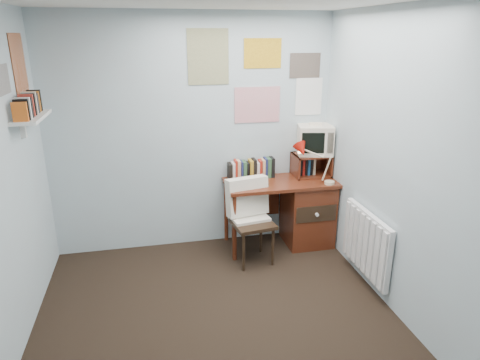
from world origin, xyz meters
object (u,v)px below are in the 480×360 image
(desk, at_px, (302,209))
(desk_lamp, at_px, (331,166))
(crt_tv, at_px, (315,138))
(tv_riser, at_px, (311,165))
(desk_chair, at_px, (253,224))
(radiator, at_px, (366,243))
(wall_shelf, at_px, (32,117))

(desk, xyz_separation_m, desk_lamp, (0.21, -0.20, 0.55))
(desk, xyz_separation_m, crt_tv, (0.15, 0.13, 0.78))
(desk, height_order, tv_riser, tv_riser)
(desk_chair, distance_m, crt_tv, 1.19)
(desk_chair, xyz_separation_m, radiator, (0.94, -0.62, -0.01))
(tv_riser, bearing_deg, crt_tv, 31.25)
(desk_chair, bearing_deg, desk_lamp, -1.99)
(desk_lamp, xyz_separation_m, radiator, (0.08, -0.73, -0.53))
(tv_riser, height_order, radiator, tv_riser)
(desk_chair, bearing_deg, radiator, -42.40)
(tv_riser, distance_m, crt_tv, 0.30)
(desk, height_order, crt_tv, crt_tv)
(desk, distance_m, crt_tv, 0.80)
(tv_riser, bearing_deg, desk, -137.04)
(desk_lamp, bearing_deg, tv_riser, 119.62)
(desk, relative_size, desk_lamp, 3.10)
(crt_tv, height_order, radiator, crt_tv)
(crt_tv, bearing_deg, desk, -126.45)
(desk, distance_m, wall_shelf, 2.87)
(crt_tv, xyz_separation_m, radiator, (0.14, -1.06, -0.76))
(tv_riser, height_order, crt_tv, crt_tv)
(desk_chair, distance_m, radiator, 1.13)
(wall_shelf, bearing_deg, radiator, -10.89)
(desk_chair, relative_size, crt_tv, 2.31)
(desk_chair, relative_size, radiator, 1.06)
(desk, height_order, desk_lamp, desk_lamp)
(crt_tv, distance_m, radiator, 1.31)
(desk_lamp, xyz_separation_m, crt_tv, (-0.06, 0.33, 0.23))
(desk_chair, height_order, crt_tv, crt_tv)
(desk, distance_m, desk_lamp, 0.62)
(desk_lamp, distance_m, wall_shelf, 2.86)
(desk, xyz_separation_m, tv_riser, (0.12, 0.11, 0.48))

